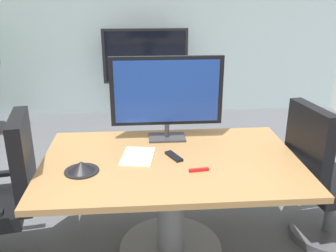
{
  "coord_description": "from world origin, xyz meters",
  "views": [
    {
      "loc": [
        -0.14,
        -2.47,
        1.85
      ],
      "look_at": [
        0.05,
        0.06,
        0.9
      ],
      "focal_mm": 39.74,
      "sensor_mm": 36.0,
      "label": 1
    }
  ],
  "objects_px": {
    "tv_monitor": "(167,93)",
    "conference_phone": "(81,167)",
    "remote_control": "(174,156)",
    "office_chair_right": "(323,187)",
    "conference_table": "(171,186)",
    "office_chair_left": "(2,208)",
    "wall_display_unit": "(146,89)"
  },
  "relations": [
    {
      "from": "tv_monitor",
      "to": "conference_phone",
      "type": "distance_m",
      "value": 0.84
    },
    {
      "from": "conference_phone",
      "to": "remote_control",
      "type": "distance_m",
      "value": 0.62
    },
    {
      "from": "remote_control",
      "to": "office_chair_right",
      "type": "bearing_deg",
      "value": -24.32
    },
    {
      "from": "tv_monitor",
      "to": "conference_phone",
      "type": "xyz_separation_m",
      "value": [
        -0.58,
        -0.52,
        -0.33
      ]
    },
    {
      "from": "conference_table",
      "to": "tv_monitor",
      "type": "bearing_deg",
      "value": 89.84
    },
    {
      "from": "office_chair_left",
      "to": "remote_control",
      "type": "height_order",
      "value": "office_chair_left"
    },
    {
      "from": "tv_monitor",
      "to": "wall_display_unit",
      "type": "distance_m",
      "value": 2.69
    },
    {
      "from": "office_chair_right",
      "to": "remote_control",
      "type": "distance_m",
      "value": 1.16
    },
    {
      "from": "tv_monitor",
      "to": "wall_display_unit",
      "type": "height_order",
      "value": "tv_monitor"
    },
    {
      "from": "office_chair_right",
      "to": "remote_control",
      "type": "relative_size",
      "value": 6.41
    },
    {
      "from": "wall_display_unit",
      "to": "conference_phone",
      "type": "distance_m",
      "value": 3.18
    },
    {
      "from": "conference_table",
      "to": "tv_monitor",
      "type": "distance_m",
      "value": 0.68
    },
    {
      "from": "conference_table",
      "to": "office_chair_left",
      "type": "distance_m",
      "value": 1.14
    },
    {
      "from": "wall_display_unit",
      "to": "remote_control",
      "type": "xyz_separation_m",
      "value": [
        0.13,
        -2.96,
        0.31
      ]
    },
    {
      "from": "office_chair_right",
      "to": "wall_display_unit",
      "type": "height_order",
      "value": "wall_display_unit"
    },
    {
      "from": "conference_table",
      "to": "office_chair_right",
      "type": "bearing_deg",
      "value": 2.53
    },
    {
      "from": "office_chair_left",
      "to": "office_chair_right",
      "type": "xyz_separation_m",
      "value": [
        2.28,
        0.11,
        0.0
      ]
    },
    {
      "from": "remote_control",
      "to": "office_chair_left",
      "type": "bearing_deg",
      "value": 158.98
    },
    {
      "from": "office_chair_right",
      "to": "remote_control",
      "type": "height_order",
      "value": "office_chair_right"
    },
    {
      "from": "conference_table",
      "to": "office_chair_right",
      "type": "relative_size",
      "value": 1.6
    },
    {
      "from": "conference_phone",
      "to": "tv_monitor",
      "type": "bearing_deg",
      "value": 41.56
    },
    {
      "from": "office_chair_right",
      "to": "tv_monitor",
      "type": "bearing_deg",
      "value": 64.25
    },
    {
      "from": "wall_display_unit",
      "to": "remote_control",
      "type": "distance_m",
      "value": 2.98
    },
    {
      "from": "tv_monitor",
      "to": "conference_table",
      "type": "bearing_deg",
      "value": -90.16
    },
    {
      "from": "conference_table",
      "to": "office_chair_right",
      "type": "distance_m",
      "value": 1.14
    },
    {
      "from": "office_chair_right",
      "to": "conference_table",
      "type": "bearing_deg",
      "value": 83.13
    },
    {
      "from": "office_chair_right",
      "to": "tv_monitor",
      "type": "height_order",
      "value": "tv_monitor"
    },
    {
      "from": "office_chair_right",
      "to": "conference_phone",
      "type": "xyz_separation_m",
      "value": [
        -1.72,
        -0.18,
        0.32
      ]
    },
    {
      "from": "conference_phone",
      "to": "wall_display_unit",
      "type": "bearing_deg",
      "value": 81.45
    },
    {
      "from": "remote_control",
      "to": "tv_monitor",
      "type": "bearing_deg",
      "value": 68.18
    },
    {
      "from": "office_chair_right",
      "to": "wall_display_unit",
      "type": "distance_m",
      "value": 3.2
    },
    {
      "from": "office_chair_left",
      "to": "remote_control",
      "type": "relative_size",
      "value": 6.41
    }
  ]
}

